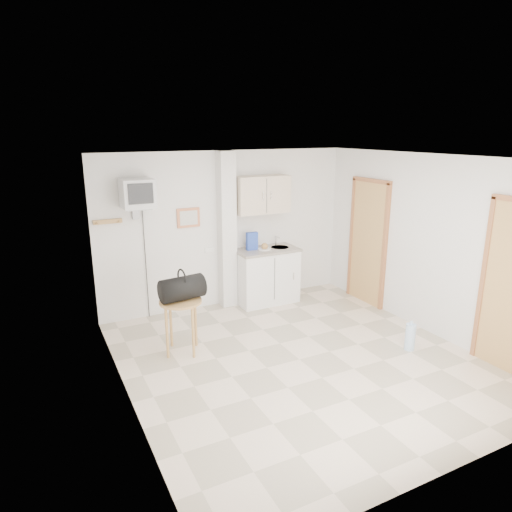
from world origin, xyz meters
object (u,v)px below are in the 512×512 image
round_table (181,309)px  duffel_bag (182,288)px  water_bottle (410,337)px  crt_television (137,194)px

round_table → duffel_bag: bearing=15.2°
water_bottle → round_table: bearing=154.2°
round_table → water_bottle: (2.69, -1.30, -0.42)m
crt_television → water_bottle: size_ratio=5.36×
crt_television → water_bottle: (2.89, -2.45, -1.76)m
water_bottle → duffel_bag: bearing=153.8°
round_table → duffel_bag: 0.27m
crt_television → round_table: 1.77m
crt_television → round_table: (0.20, -1.14, -1.34)m
crt_television → water_bottle: bearing=-40.2°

